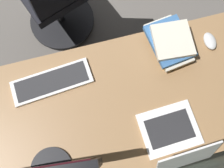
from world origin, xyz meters
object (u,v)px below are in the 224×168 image
at_px(drawer_pedestal, 53,136).
at_px(book_stack_far, 170,42).
at_px(laptop_leftmost, 176,140).
at_px(mouse_main, 210,41).
at_px(keyboard_main, 52,82).

height_order(drawer_pedestal, book_stack_far, book_stack_far).
xyz_separation_m(laptop_leftmost, book_stack_far, (-0.14, -0.49, -0.00)).
height_order(mouse_main, book_stack_far, book_stack_far).
bearing_deg(book_stack_far, mouse_main, 171.21).
xyz_separation_m(drawer_pedestal, keyboard_main, (-0.13, -0.22, 0.39)).
relative_size(drawer_pedestal, book_stack_far, 2.25).
height_order(drawer_pedestal, laptop_leftmost, laptop_leftmost).
bearing_deg(book_stack_far, drawer_pedestal, 18.75).
relative_size(drawer_pedestal, laptop_leftmost, 2.26).
height_order(laptop_leftmost, book_stack_far, laptop_leftmost).
bearing_deg(book_stack_far, keyboard_main, 3.68).
bearing_deg(laptop_leftmost, mouse_main, -128.48).
bearing_deg(laptop_leftmost, drawer_pedestal, -18.90).
relative_size(laptop_leftmost, keyboard_main, 0.72).
height_order(drawer_pedestal, keyboard_main, keyboard_main).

